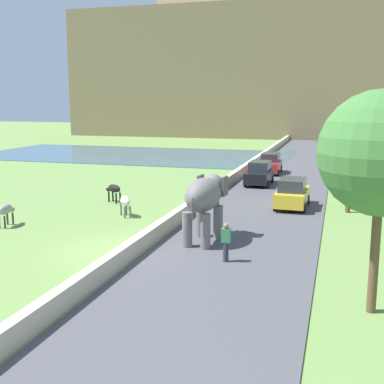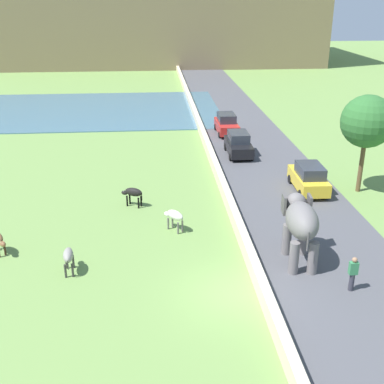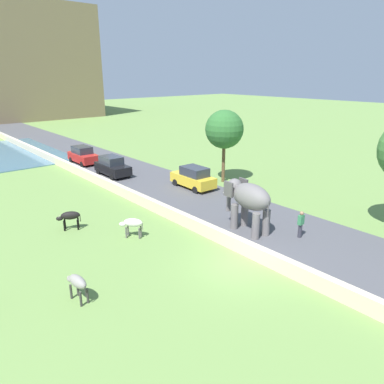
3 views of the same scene
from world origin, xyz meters
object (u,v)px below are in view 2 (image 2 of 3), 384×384
(cow_black, at_px, (133,193))
(cow_white, at_px, (174,216))
(car_black, at_px, (238,144))
(car_red, at_px, (227,124))
(car_yellow, at_px, (309,178))
(cow_grey, at_px, (68,256))
(elephant, at_px, (301,222))
(person_beside_elephant, at_px, (353,273))

(cow_black, xyz_separation_m, cow_white, (2.26, -3.35, 0.00))
(car_black, xyz_separation_m, car_red, (-0.00, 6.13, 0.00))
(car_yellow, xyz_separation_m, cow_grey, (-13.61, -8.51, -0.06))
(elephant, relative_size, car_yellow, 0.87)
(cow_white, bearing_deg, car_yellow, 28.68)
(car_red, bearing_deg, person_beside_elephant, -86.36)
(elephant, xyz_separation_m, cow_white, (-5.56, 3.71, -1.20))
(person_beside_elephant, distance_m, car_black, 18.74)
(elephant, distance_m, car_yellow, 9.10)
(person_beside_elephant, xyz_separation_m, cow_grey, (-12.04, 2.54, -0.04))
(elephant, xyz_separation_m, car_red, (-0.02, 22.22, -1.14))
(cow_grey, bearing_deg, person_beside_elephant, -11.92)
(car_red, bearing_deg, car_black, -89.99)
(elephant, relative_size, cow_grey, 2.50)
(car_yellow, bearing_deg, cow_white, -151.32)
(car_black, distance_m, car_yellow, 8.25)
(elephant, bearing_deg, car_black, 90.06)
(car_black, bearing_deg, person_beside_elephant, -85.18)
(person_beside_elephant, height_order, car_yellow, car_yellow)
(car_yellow, relative_size, car_red, 1.01)
(person_beside_elephant, height_order, car_red, car_red)
(cow_white, bearing_deg, person_beside_elephant, -41.52)
(elephant, height_order, car_black, elephant)
(person_beside_elephant, xyz_separation_m, car_red, (-1.58, 24.81, 0.03))
(cow_grey, height_order, cow_white, same)
(person_beside_elephant, distance_m, cow_grey, 12.31)
(car_yellow, height_order, cow_white, car_yellow)
(elephant, height_order, car_yellow, elephant)
(car_black, height_order, car_yellow, same)
(elephant, xyz_separation_m, car_black, (-0.02, 16.08, -1.14))
(person_beside_elephant, height_order, cow_black, person_beside_elephant)
(person_beside_elephant, bearing_deg, cow_white, 138.48)
(elephant, distance_m, person_beside_elephant, 3.24)
(cow_white, bearing_deg, cow_black, 124.05)
(elephant, relative_size, person_beside_elephant, 2.16)
(car_black, bearing_deg, elephant, -89.94)
(cow_grey, bearing_deg, elephant, 0.28)
(cow_black, bearing_deg, cow_grey, -110.49)
(elephant, distance_m, cow_grey, 10.55)
(person_beside_elephant, relative_size, car_red, 0.41)
(person_beside_elephant, bearing_deg, car_yellow, 81.91)
(car_yellow, height_order, cow_black, car_yellow)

